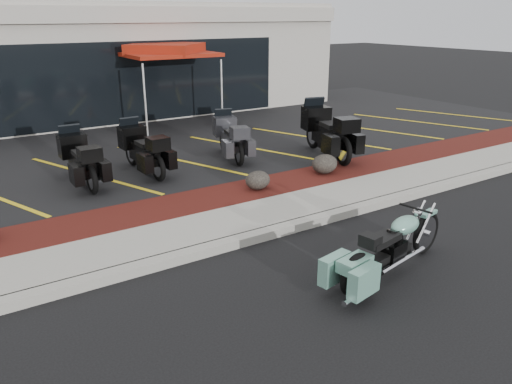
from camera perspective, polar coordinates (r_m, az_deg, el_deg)
ground at (r=8.24m, az=7.86°, el=-6.52°), size 90.00×90.00×0.00m
curb at (r=8.84m, az=4.11°, el=-3.96°), size 24.00×0.25×0.15m
sidewalk at (r=9.37m, az=1.56°, el=-2.52°), size 24.00×1.20×0.15m
mulch_bed at (r=10.31m, az=-2.20°, el=-0.38°), size 24.00×1.20×0.16m
upper_lot at (r=15.02m, az=-12.83°, el=5.57°), size 26.00×9.60×0.15m
dealership_building at (r=20.67m, az=-19.57°, el=14.14°), size 18.00×8.16×4.00m
boulder_mid at (r=10.38m, az=0.20°, el=1.37°), size 0.54×0.45×0.38m
boulder_right at (r=11.53m, az=7.84°, el=3.21°), size 0.62×0.52×0.44m
hero_cruiser at (r=8.30m, az=18.90°, el=-3.78°), size 2.69×1.13×0.92m
touring_black_front at (r=11.92m, az=-20.31°, el=4.49°), size 0.78×2.02×1.18m
touring_black_mid at (r=12.32m, az=-14.12°, el=5.61°), size 0.87×2.07×1.19m
touring_grey at (r=13.27m, az=-3.72°, el=7.07°), size 1.23×2.10×1.15m
touring_black_rear at (r=13.62m, az=6.60°, el=7.83°), size 1.48×2.55×1.39m
traffic_cone at (r=15.11m, az=-14.26°, el=6.79°), size 0.34×0.34×0.49m
popup_canopy at (r=16.82m, az=-10.26°, el=15.55°), size 3.26×3.26×2.58m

